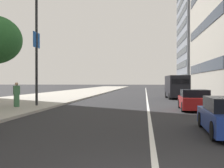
# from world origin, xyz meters

# --- Properties ---
(sidewalk_right_plaza) EXTENTS (160.00, 9.72, 0.15)m
(sidewalk_right_plaza) POSITION_xyz_m (30.00, 11.45, 0.07)
(sidewalk_right_plaza) COLOR #A39E93
(sidewalk_right_plaza) RESTS_ON ground
(lane_centre_stripe) EXTENTS (110.00, 0.16, 0.01)m
(lane_centre_stripe) POSITION_xyz_m (35.00, 0.00, 0.00)
(lane_centre_stripe) COLOR silver
(lane_centre_stripe) RESTS_ON ground
(car_far_down_avenue) EXTENTS (4.19, 1.98, 1.34)m
(car_far_down_avenue) POSITION_xyz_m (14.85, -2.96, 0.64)
(car_far_down_avenue) COLOR maroon
(car_far_down_avenue) RESTS_ON ground
(delivery_van_ahead) EXTENTS (5.31, 2.27, 2.53)m
(delivery_van_ahead) POSITION_xyz_m (28.13, -3.25, 1.35)
(delivery_van_ahead) COLOR black
(delivery_van_ahead) RESTS_ON ground
(street_lamp_with_banners) EXTENTS (1.26, 2.59, 9.47)m
(street_lamp_with_banners) POSITION_xyz_m (15.70, 7.64, 5.70)
(street_lamp_with_banners) COLOR #232326
(street_lamp_with_banners) RESTS_ON sidewalk_right_plaza
(pedestrian_on_plaza) EXTENTS (0.46, 0.47, 1.66)m
(pedestrian_on_plaza) POSITION_xyz_m (14.43, 8.90, 0.98)
(pedestrian_on_plaza) COLOR #3F724C
(pedestrian_on_plaza) RESTS_ON sidewalk_right_plaza
(office_tower_mid_left) EXTENTS (20.99, 17.04, 35.68)m
(office_tower_mid_left) POSITION_xyz_m (68.44, -17.05, 17.84)
(office_tower_mid_left) COLOR slate
(office_tower_mid_left) RESTS_ON ground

